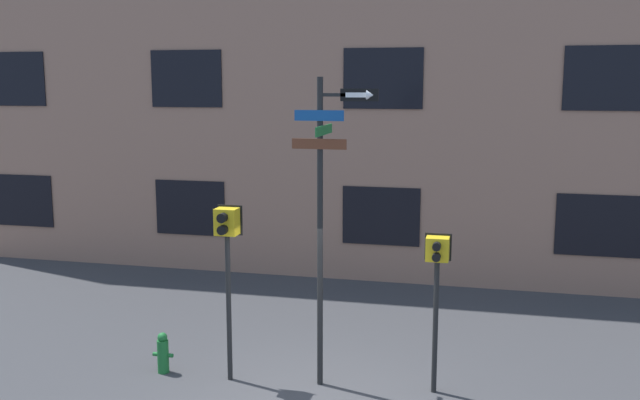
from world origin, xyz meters
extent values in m
cube|color=#936B56|center=(0.00, 6.96, 6.35)|extent=(24.00, 0.60, 12.70)
cube|color=black|center=(-9.60, 6.64, 1.59)|extent=(1.82, 0.03, 1.37)
cube|color=black|center=(-4.80, 6.64, 1.59)|extent=(1.82, 0.03, 1.37)
cube|color=black|center=(0.00, 6.64, 1.59)|extent=(1.82, 0.03, 1.37)
cube|color=black|center=(4.80, 6.64, 1.59)|extent=(1.82, 0.03, 1.37)
cube|color=black|center=(-9.60, 6.64, 4.76)|extent=(1.82, 0.03, 1.37)
cube|color=black|center=(-4.80, 6.64, 4.76)|extent=(1.82, 0.03, 1.37)
cube|color=black|center=(0.00, 6.64, 4.76)|extent=(1.82, 0.03, 1.37)
cube|color=black|center=(4.80, 6.64, 4.76)|extent=(1.82, 0.03, 1.37)
cylinder|color=black|center=(-0.03, 0.67, 2.38)|extent=(0.09, 0.09, 4.76)
cube|color=black|center=(0.26, 0.67, 4.50)|extent=(0.59, 0.05, 0.05)
cube|color=#14478C|center=(-0.03, 0.61, 4.20)|extent=(0.74, 0.02, 0.16)
cube|color=#196B2D|center=(0.03, 0.67, 3.98)|extent=(0.02, 1.01, 0.14)
cube|color=brown|center=(-0.03, 0.61, 3.78)|extent=(0.83, 0.02, 0.15)
cube|color=black|center=(0.55, 0.65, 4.50)|extent=(0.56, 0.02, 0.18)
cube|color=white|center=(0.51, 0.64, 4.50)|extent=(0.32, 0.01, 0.07)
cone|color=white|center=(0.71, 0.64, 4.50)|extent=(0.10, 0.14, 0.14)
cylinder|color=black|center=(-1.47, 0.51, 1.18)|extent=(0.08, 0.08, 2.36)
cube|color=gold|center=(-1.47, 0.51, 2.56)|extent=(0.34, 0.26, 0.41)
cube|color=black|center=(-1.47, 0.65, 2.56)|extent=(0.40, 0.02, 0.47)
cylinder|color=black|center=(-1.47, 0.32, 2.66)|extent=(0.14, 0.12, 0.14)
cylinder|color=black|center=(-1.47, 0.32, 2.47)|extent=(0.14, 0.12, 0.14)
cylinder|color=silver|center=(-1.47, 0.37, 2.66)|extent=(0.12, 0.01, 0.12)
cylinder|color=black|center=(1.72, 0.79, 1.03)|extent=(0.08, 0.08, 2.07)
cube|color=gold|center=(1.72, 0.79, 2.24)|extent=(0.34, 0.26, 0.35)
cube|color=black|center=(1.72, 0.93, 2.24)|extent=(0.40, 0.02, 0.41)
cylinder|color=black|center=(1.72, 0.60, 2.32)|extent=(0.12, 0.12, 0.12)
cylinder|color=black|center=(1.72, 0.60, 2.16)|extent=(0.12, 0.12, 0.12)
cylinder|color=orange|center=(1.72, 0.66, 2.32)|extent=(0.10, 0.01, 0.10)
cylinder|color=#196028|center=(-2.62, 0.51, 0.27)|extent=(0.19, 0.19, 0.55)
sphere|color=#196028|center=(-2.62, 0.51, 0.60)|extent=(0.16, 0.16, 0.16)
cylinder|color=#196028|center=(-2.76, 0.51, 0.30)|extent=(0.08, 0.06, 0.06)
cylinder|color=#196028|center=(-2.49, 0.51, 0.30)|extent=(0.08, 0.06, 0.06)
camera|label=1|loc=(2.43, -9.60, 4.68)|focal=40.00mm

